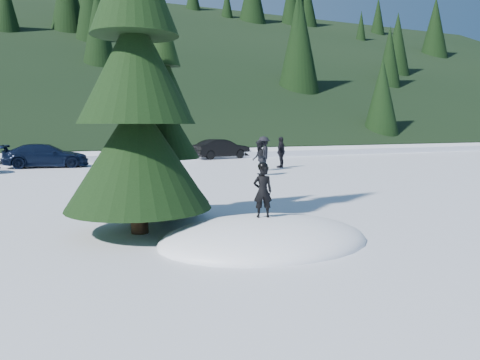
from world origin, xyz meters
name	(u,v)px	position (x,y,z in m)	size (l,w,h in m)	color
ground	(264,241)	(0.00, 0.00, 0.00)	(200.00, 200.00, 0.00)	white
snow_mound	(264,241)	(0.00, 0.00, 0.00)	(4.48, 3.52, 0.96)	white
forest_hillside	(63,41)	(0.00, 54.00, 12.50)	(200.00, 60.00, 25.00)	black
spruce_tall	(136,82)	(-2.20, 1.80, 3.32)	(3.20, 3.20, 8.60)	black
spruce_short	(165,137)	(-1.20, 3.20, 2.10)	(2.20, 2.20, 5.37)	black
child_skier	(263,191)	(0.02, 0.13, 1.02)	(0.40, 0.26, 1.09)	black
adult_0	(259,158)	(5.50, 11.22, 0.83)	(0.81, 0.63, 1.66)	black
adult_1	(281,152)	(8.46, 14.40, 0.87)	(1.02, 0.42, 1.73)	black
adult_2	(264,153)	(6.91, 13.50, 0.90)	(1.16, 0.67, 1.79)	black
car_3	(46,156)	(-3.53, 20.01, 0.66)	(1.86, 4.57, 1.33)	black
car_4	(146,150)	(2.61, 22.00, 0.72)	(1.71, 4.25, 1.45)	gray
car_5	(221,149)	(8.06, 22.33, 0.69)	(1.45, 4.17, 1.37)	black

